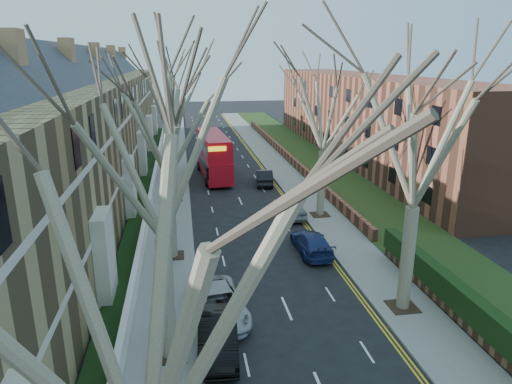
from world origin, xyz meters
name	(u,v)px	position (x,y,z in m)	size (l,w,h in m)	color
pavement_left	(172,170)	(-6.00, 39.00, 0.06)	(3.00, 102.00, 0.12)	slate
pavement_right	(279,166)	(6.00, 39.00, 0.06)	(3.00, 102.00, 0.12)	slate
terrace_left	(80,135)	(-13.65, 31.00, 5.53)	(9.70, 78.00, 13.60)	olive
flats_right	(363,117)	(17.46, 43.00, 4.98)	(13.97, 54.00, 10.00)	brown
front_wall_left	(153,186)	(-7.65, 31.00, 0.62)	(0.30, 78.00, 1.00)	white
grass_verge_right	(317,164)	(10.50, 39.00, 0.15)	(6.00, 102.00, 0.06)	#223914
tree_left_near	(129,269)	(-5.70, -4.00, 8.93)	(9.80, 9.80, 13.73)	#726751
tree_left_mid	(156,131)	(-5.70, 6.00, 9.56)	(10.50, 10.50, 14.71)	#726751
tree_left_far	(164,109)	(-5.70, 16.00, 9.24)	(10.15, 10.15, 14.22)	#726751
tree_left_dist	(168,89)	(-5.70, 28.00, 9.56)	(10.50, 10.50, 14.71)	#726751
tree_right_mid	(422,117)	(5.70, 8.00, 9.56)	(10.50, 10.50, 14.71)	#726751
tree_right_far	(325,97)	(5.70, 22.00, 9.24)	(10.15, 10.15, 14.22)	#726751
double_decker_bus	(214,157)	(-1.66, 35.57, 2.16)	(3.19, 10.62, 4.40)	#B60D19
car_left_mid	(218,334)	(-3.66, 6.18, 0.77)	(1.64, 4.70, 1.55)	black
car_left_far	(219,303)	(-3.40, 8.80, 0.71)	(2.34, 5.08, 1.41)	#ABACB1
car_right_near	(312,243)	(3.10, 15.37, 0.69)	(1.93, 4.74, 1.37)	navy
car_right_mid	(289,207)	(3.28, 22.43, 0.79)	(1.86, 4.61, 1.57)	gray
car_right_far	(264,177)	(3.04, 31.98, 0.73)	(1.55, 4.46, 1.47)	black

